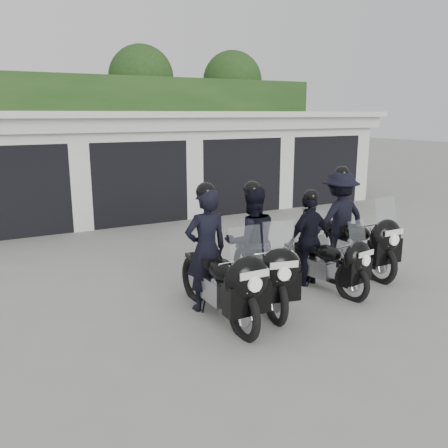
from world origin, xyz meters
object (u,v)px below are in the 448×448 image
police_bike_a (216,264)px  police_bike_d (345,224)px  police_bike_c (316,246)px  police_bike_b (255,250)px

police_bike_a → police_bike_d: 3.31m
police_bike_a → police_bike_d: same height
police_bike_a → police_bike_c: (2.06, 0.29, -0.07)m
police_bike_b → police_bike_d: bearing=25.3°
police_bike_a → police_bike_b: (0.83, 0.27, 0.02)m
police_bike_a → police_bike_c: 2.08m
police_bike_c → police_bike_a: bearing=178.1°
police_bike_a → police_bike_b: size_ratio=1.04×
police_bike_a → police_bike_d: size_ratio=1.00×
police_bike_a → police_bike_b: police_bike_a is taller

